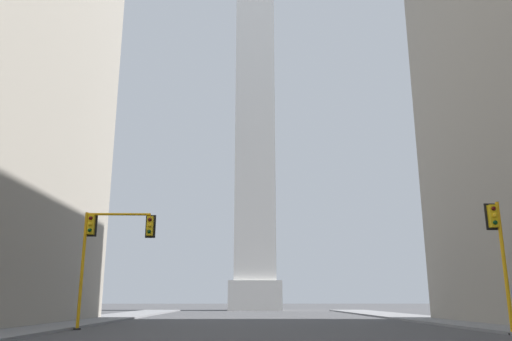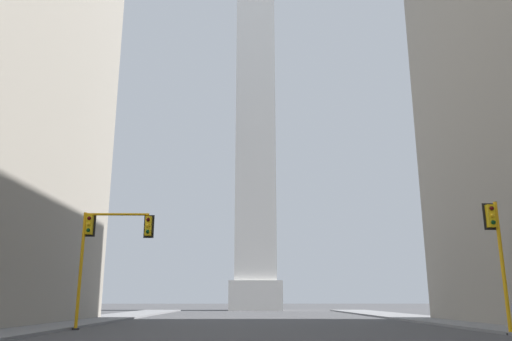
{
  "view_description": "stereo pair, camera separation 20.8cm",
  "coord_description": "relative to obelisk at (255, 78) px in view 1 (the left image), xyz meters",
  "views": [
    {
      "loc": [
        -1.44,
        -0.19,
        1.6
      ],
      "look_at": [
        -0.29,
        53.83,
        15.59
      ],
      "focal_mm": 35.0,
      "sensor_mm": 36.0,
      "label": 1
    },
    {
      "loc": [
        -1.23,
        -0.19,
        1.6
      ],
      "look_at": [
        -0.29,
        53.83,
        15.59
      ],
      "focal_mm": 35.0,
      "sensor_mm": 36.0,
      "label": 2
    }
  ],
  "objects": [
    {
      "name": "sidewalk_left",
      "position": [
        -13.27,
        -49.65,
        -37.87
      ],
      "size": [
        5.0,
        93.09,
        0.15
      ],
      "primitive_type": "cube",
      "color": "slate",
      "rests_on": "ground_plane"
    },
    {
      "name": "obelisk",
      "position": [
        0.0,
        0.0,
        0.0
      ],
      "size": [
        7.88,
        7.88,
        78.11
      ],
      "color": "silver",
      "rests_on": "ground_plane"
    },
    {
      "name": "traffic_light_mid_left",
      "position": [
        -9.25,
        -49.35,
        -33.09
      ],
      "size": [
        4.12,
        0.5,
        6.43
      ],
      "color": "orange",
      "rests_on": "ground_plane"
    },
    {
      "name": "traffic_light_mid_right",
      "position": [
        10.81,
        -53.87,
        -33.84
      ],
      "size": [
        0.77,
        0.5,
        6.25
      ],
      "color": "orange",
      "rests_on": "ground_plane"
    }
  ]
}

